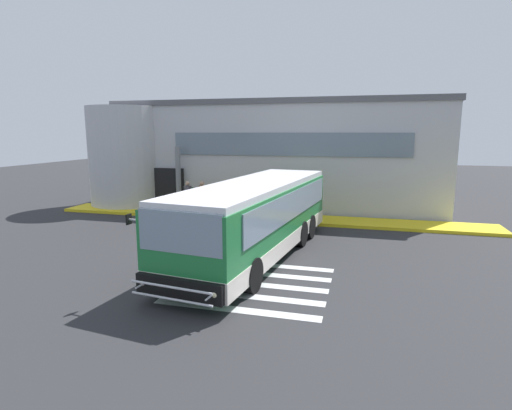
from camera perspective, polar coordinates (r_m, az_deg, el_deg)
The scene contains 10 objects.
ground_plane at distance 16.61m, azimuth -3.20°, elevation -5.34°, with size 80.00×90.00×0.02m, color #2B2B2D.
bay_paint_stripes at distance 12.24m, azimuth -0.33°, elevation -11.04°, with size 4.40×3.96×0.01m.
terminal_building at distance 27.40m, azimuth 2.97°, elevation 7.37°, with size 20.39×13.80×6.19m.
boarding_curb at distance 21.08m, azimuth 0.85°, elevation -1.74°, with size 22.59×2.00×0.15m, color yellow.
entry_support_column at distance 23.02m, azimuth -10.83°, elevation 3.68°, with size 0.28×0.28×3.49m, color slate.
bus_main_foreground at distance 14.55m, azimuth -0.02°, elevation -2.11°, with size 4.20×10.77×2.70m.
passenger_near_column at distance 22.30m, azimuth -9.47°, elevation 1.50°, with size 0.54×0.48×1.68m.
passenger_by_doorway at distance 22.21m, azimuth -7.56°, elevation 1.42°, with size 0.40×0.49×1.68m.
passenger_at_curb_edge at distance 21.62m, azimuth -4.47°, elevation 1.24°, with size 0.56×0.34×1.68m.
safety_bollard_yellow at distance 20.13m, azimuth -2.71°, elevation -1.23°, with size 0.18×0.18×0.90m, color yellow.
Camera 1 is at (5.00, -15.20, 4.44)m, focal length 28.53 mm.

